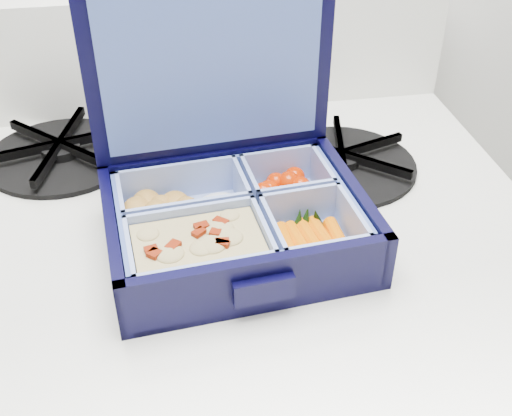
{
  "coord_description": "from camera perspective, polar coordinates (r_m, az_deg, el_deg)",
  "views": [
    {
      "loc": [
        0.32,
        1.21,
        1.26
      ],
      "look_at": [
        0.4,
        1.66,
        0.93
      ],
      "focal_mm": 45.0,
      "sensor_mm": 36.0,
      "label": 1
    }
  ],
  "objects": [
    {
      "name": "bento_box",
      "position": [
        0.56,
        -1.78,
        -1.36
      ],
      "size": [
        0.24,
        0.19,
        0.05
      ],
      "primitive_type": null,
      "rotation": [
        0.0,
        0.0,
        0.09
      ],
      "color": "black",
      "rests_on": "stove"
    },
    {
      "name": "fork",
      "position": [
        0.68,
        -1.11,
        3.48
      ],
      "size": [
        0.08,
        0.17,
        0.01
      ],
      "primitive_type": null,
      "rotation": [
        0.0,
        0.0,
        -0.36
      ],
      "color": "silver",
      "rests_on": "stove"
    },
    {
      "name": "burner_grate",
      "position": [
        0.69,
        7.57,
        4.45
      ],
      "size": [
        0.2,
        0.2,
        0.02
      ],
      "primitive_type": "cylinder",
      "rotation": [
        0.0,
        0.0,
        0.33
      ],
      "color": "black",
      "rests_on": "stove"
    },
    {
      "name": "burner_grate_rear",
      "position": [
        0.73,
        -16.95,
        4.92
      ],
      "size": [
        0.2,
        0.2,
        0.02
      ],
      "primitive_type": "cylinder",
      "rotation": [
        0.0,
        0.0,
        0.27
      ],
      "color": "black",
      "rests_on": "stove"
    }
  ]
}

